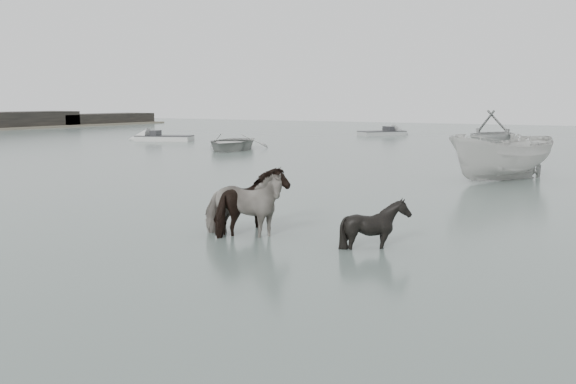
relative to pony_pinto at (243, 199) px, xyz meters
The scene contains 9 objects.
ground 1.74m from the pony_pinto, 117.49° to the right, with size 140.00×140.00×0.00m, color #566760.
pony_pinto is the anchor object (origin of this frame).
pony_dark 0.49m from the pony_pinto, 94.76° to the left, with size 1.62×1.39×1.63m, color black.
pony_black 2.90m from the pony_pinto, ahead, with size 1.01×1.14×1.25m, color black.
rowboat_lead 24.43m from the pony_pinto, 126.14° to the left, with size 3.68×5.16×1.07m, color #A6A7A2.
rowboat_trail 23.47m from the pony_pinto, 90.52° to the left, with size 4.14×4.80×2.53m, color #9D9F9C.
boat_small 12.97m from the pony_pinto, 78.31° to the left, with size 1.84×4.89×1.89m, color #BBBBB6.
skiff_outer 33.65m from the pony_pinto, 134.18° to the left, with size 5.51×1.60×0.75m, color #B8B9B4, non-canonical shape.
skiff_far 40.62m from the pony_pinto, 108.14° to the left, with size 5.32×1.60×0.75m, color #959896, non-canonical shape.
Camera 1 is at (8.39, -9.75, 2.91)m, focal length 40.00 mm.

